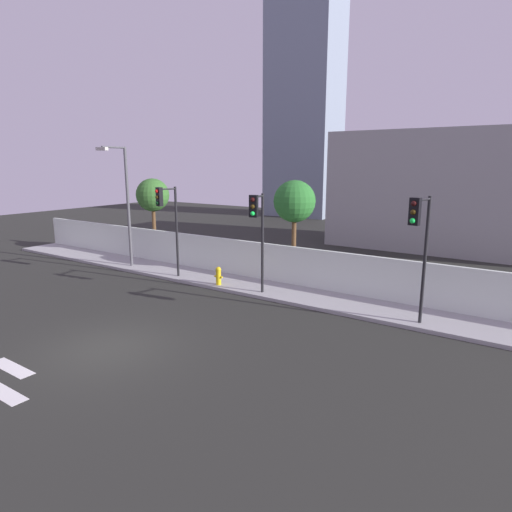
{
  "coord_description": "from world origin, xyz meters",
  "views": [
    {
      "loc": [
        11.19,
        -8.1,
        5.79
      ],
      "look_at": [
        1.35,
        6.5,
        2.02
      ],
      "focal_mm": 30.66,
      "sensor_mm": 36.0,
      "label": 1
    }
  ],
  "objects_px": {
    "street_lamp_curbside": "(124,197)",
    "roadside_tree_leftmost": "(153,196)",
    "traffic_light_right": "(419,233)",
    "fire_hydrant": "(218,275)",
    "roadside_tree_midleft": "(295,202)",
    "traffic_light_center": "(167,212)",
    "traffic_light_left": "(258,222)"
  },
  "relations": [
    {
      "from": "roadside_tree_leftmost",
      "to": "roadside_tree_midleft",
      "type": "distance_m",
      "value": 9.85
    },
    {
      "from": "fire_hydrant",
      "to": "roadside_tree_leftmost",
      "type": "height_order",
      "value": "roadside_tree_leftmost"
    },
    {
      "from": "roadside_tree_leftmost",
      "to": "traffic_light_center",
      "type": "bearing_deg",
      "value": -36.4
    },
    {
      "from": "traffic_light_right",
      "to": "roadside_tree_midleft",
      "type": "distance_m",
      "value": 7.68
    },
    {
      "from": "traffic_light_center",
      "to": "fire_hydrant",
      "type": "distance_m",
      "value": 4.02
    },
    {
      "from": "street_lamp_curbside",
      "to": "traffic_light_center",
      "type": "bearing_deg",
      "value": -6.88
    },
    {
      "from": "street_lamp_curbside",
      "to": "roadside_tree_leftmost",
      "type": "bearing_deg",
      "value": 110.26
    },
    {
      "from": "traffic_light_right",
      "to": "fire_hydrant",
      "type": "bearing_deg",
      "value": 177.28
    },
    {
      "from": "street_lamp_curbside",
      "to": "roadside_tree_leftmost",
      "type": "height_order",
      "value": "street_lamp_curbside"
    },
    {
      "from": "roadside_tree_leftmost",
      "to": "fire_hydrant",
      "type": "bearing_deg",
      "value": -22.56
    },
    {
      "from": "street_lamp_curbside",
      "to": "roadside_tree_midleft",
      "type": "xyz_separation_m",
      "value": [
        8.72,
        3.06,
        -0.07
      ]
    },
    {
      "from": "traffic_light_right",
      "to": "roadside_tree_leftmost",
      "type": "height_order",
      "value": "roadside_tree_leftmost"
    },
    {
      "from": "street_lamp_curbside",
      "to": "fire_hydrant",
      "type": "bearing_deg",
      "value": -0.87
    },
    {
      "from": "traffic_light_left",
      "to": "traffic_light_right",
      "type": "xyz_separation_m",
      "value": [
        6.54,
        -0.0,
        0.12
      ]
    },
    {
      "from": "traffic_light_right",
      "to": "roadside_tree_leftmost",
      "type": "distance_m",
      "value": 17.02
    },
    {
      "from": "roadside_tree_midleft",
      "to": "traffic_light_center",
      "type": "bearing_deg",
      "value": -145.7
    },
    {
      "from": "traffic_light_left",
      "to": "fire_hydrant",
      "type": "height_order",
      "value": "traffic_light_left"
    },
    {
      "from": "roadside_tree_leftmost",
      "to": "traffic_light_right",
      "type": "bearing_deg",
      "value": -12.16
    },
    {
      "from": "fire_hydrant",
      "to": "roadside_tree_midleft",
      "type": "bearing_deg",
      "value": 54.35
    },
    {
      "from": "roadside_tree_leftmost",
      "to": "roadside_tree_midleft",
      "type": "relative_size",
      "value": 0.98
    },
    {
      "from": "traffic_light_left",
      "to": "fire_hydrant",
      "type": "xyz_separation_m",
      "value": [
        -2.5,
        0.43,
        -2.73
      ]
    },
    {
      "from": "roadside_tree_midleft",
      "to": "fire_hydrant",
      "type": "bearing_deg",
      "value": -125.65
    },
    {
      "from": "traffic_light_right",
      "to": "roadside_tree_leftmost",
      "type": "relative_size",
      "value": 0.93
    },
    {
      "from": "fire_hydrant",
      "to": "traffic_light_right",
      "type": "bearing_deg",
      "value": -2.72
    },
    {
      "from": "traffic_light_left",
      "to": "roadside_tree_leftmost",
      "type": "distance_m",
      "value": 10.72
    },
    {
      "from": "traffic_light_center",
      "to": "fire_hydrant",
      "type": "bearing_deg",
      "value": 6.74
    },
    {
      "from": "traffic_light_left",
      "to": "fire_hydrant",
      "type": "distance_m",
      "value": 3.73
    },
    {
      "from": "traffic_light_center",
      "to": "roadside_tree_leftmost",
      "type": "height_order",
      "value": "roadside_tree_leftmost"
    },
    {
      "from": "traffic_light_center",
      "to": "street_lamp_curbside",
      "type": "relative_size",
      "value": 0.7
    },
    {
      "from": "traffic_light_left",
      "to": "traffic_light_right",
      "type": "height_order",
      "value": "traffic_light_right"
    },
    {
      "from": "traffic_light_left",
      "to": "street_lamp_curbside",
      "type": "distance_m",
      "value": 9.0
    },
    {
      "from": "traffic_light_center",
      "to": "fire_hydrant",
      "type": "xyz_separation_m",
      "value": [
        2.86,
        0.34,
        -2.81
      ]
    }
  ]
}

